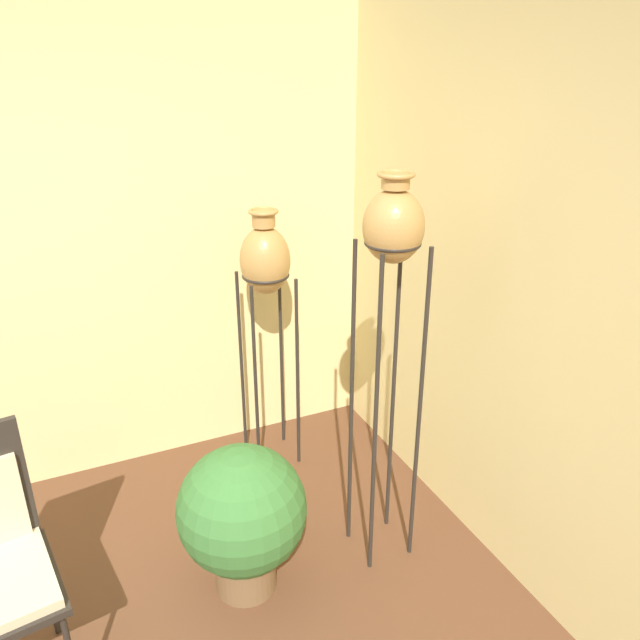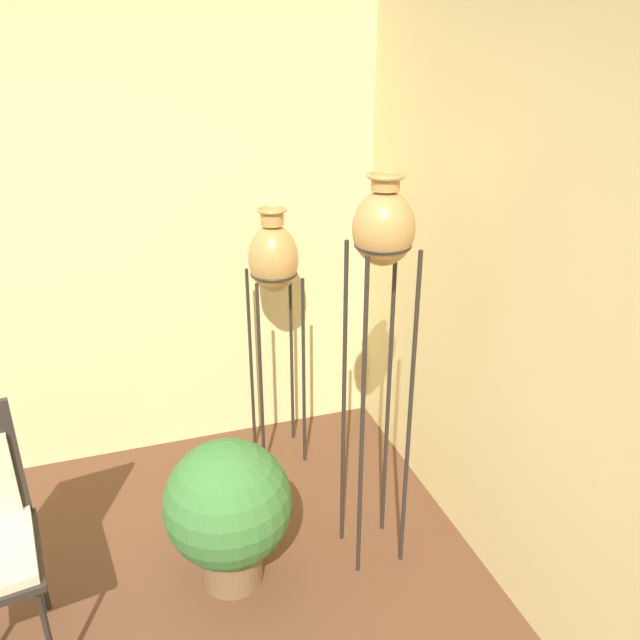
% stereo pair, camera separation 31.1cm
% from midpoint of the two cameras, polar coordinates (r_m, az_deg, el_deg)
% --- Properties ---
extents(wall_right, '(0.06, 8.19, 2.70)m').
position_cam_midpoint_polar(wall_right, '(2.37, 23.88, -2.94)').
color(wall_right, beige).
rests_on(wall_right, ground_plane).
extents(vase_stand_tall, '(0.26, 0.26, 1.88)m').
position_cam_midpoint_polar(vase_stand_tall, '(2.58, 3.22, 6.71)').
color(vase_stand_tall, '#28231E').
rests_on(vase_stand_tall, ground_plane).
extents(vase_stand_medium, '(0.28, 0.28, 1.55)m').
position_cam_midpoint_polar(vase_stand_medium, '(3.44, -7.63, 4.92)').
color(vase_stand_medium, '#28231E').
rests_on(vase_stand_medium, ground_plane).
extents(potted_plant, '(0.58, 0.58, 0.74)m').
position_cam_midpoint_polar(potted_plant, '(2.96, -10.27, -17.21)').
color(potted_plant, brown).
rests_on(potted_plant, ground_plane).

